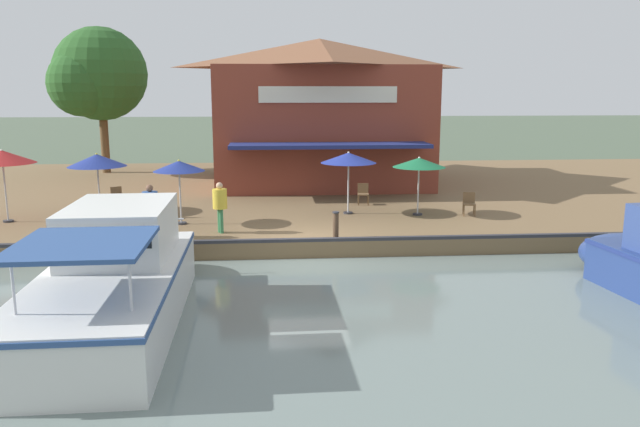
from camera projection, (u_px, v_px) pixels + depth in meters
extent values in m
plane|color=#4C5B47|center=(308.00, 261.00, 19.35)|extent=(220.00, 220.00, 0.00)
cube|color=brown|center=(294.00, 194.00, 30.05)|extent=(22.00, 56.00, 0.60)
cube|color=#2D2D33|center=(308.00, 240.00, 19.33)|extent=(0.20, 50.40, 0.10)
cube|color=brown|center=(319.00, 125.00, 31.99)|extent=(9.56, 10.04, 5.72)
pyramid|color=brown|center=(319.00, 53.00, 31.29)|extent=(10.03, 10.54, 1.43)
cube|color=navy|center=(330.00, 145.00, 26.54)|extent=(1.80, 8.53, 0.16)
cube|color=silver|center=(328.00, 94.00, 26.97)|extent=(0.08, 6.02, 0.70)
cylinder|color=#B7B7B7|center=(180.00, 194.00, 21.66)|extent=(0.06, 0.06, 2.10)
cylinder|color=#2D2D33|center=(181.00, 223.00, 21.86)|extent=(0.36, 0.36, 0.06)
cone|color=navy|center=(179.00, 166.00, 21.47)|extent=(1.78, 1.78, 0.36)
cone|color=yellow|center=(179.00, 165.00, 21.47)|extent=(1.10, 1.10, 0.28)
sphere|color=yellow|center=(179.00, 161.00, 21.44)|extent=(0.08, 0.08, 0.08)
cylinder|color=#B7B7B7|center=(5.00, 189.00, 21.99)|extent=(0.06, 0.06, 2.39)
cylinder|color=#2D2D33|center=(8.00, 221.00, 22.21)|extent=(0.36, 0.36, 0.06)
cone|color=maroon|center=(2.00, 157.00, 21.77)|extent=(2.24, 2.24, 0.46)
cone|color=white|center=(2.00, 156.00, 21.76)|extent=(1.39, 1.39, 0.37)
sphere|color=white|center=(1.00, 150.00, 21.72)|extent=(0.08, 0.08, 0.08)
cylinder|color=#B7B7B7|center=(99.00, 185.00, 23.79)|extent=(0.06, 0.06, 2.08)
cylinder|color=#2D2D33|center=(100.00, 211.00, 23.99)|extent=(0.36, 0.36, 0.06)
cone|color=navy|center=(97.00, 160.00, 23.61)|extent=(2.19, 2.19, 0.47)
cone|color=yellow|center=(97.00, 160.00, 23.60)|extent=(1.36, 1.36, 0.38)
sphere|color=yellow|center=(96.00, 154.00, 23.56)|extent=(0.08, 0.08, 0.08)
cylinder|color=#B7B7B7|center=(418.00, 188.00, 23.25)|extent=(0.06, 0.06, 2.04)
cylinder|color=#2D2D33|center=(417.00, 214.00, 23.44)|extent=(0.36, 0.36, 0.06)
cone|color=#19663D|center=(419.00, 162.00, 23.06)|extent=(1.96, 1.96, 0.35)
cone|color=silver|center=(419.00, 162.00, 23.06)|extent=(1.22, 1.22, 0.28)
sphere|color=silver|center=(419.00, 158.00, 23.03)|extent=(0.08, 0.08, 0.08)
cylinder|color=#B7B7B7|center=(348.00, 185.00, 23.50)|extent=(0.06, 0.06, 2.19)
cylinder|color=#2D2D33|center=(348.00, 213.00, 23.71)|extent=(0.36, 0.36, 0.06)
cone|color=navy|center=(348.00, 158.00, 23.30)|extent=(2.09, 2.09, 0.38)
cone|color=white|center=(348.00, 157.00, 23.30)|extent=(1.30, 1.30, 0.31)
sphere|color=white|center=(349.00, 153.00, 23.26)|extent=(0.08, 0.08, 0.08)
cube|color=brown|center=(475.00, 211.00, 23.13)|extent=(0.05, 0.05, 0.42)
cube|color=brown|center=(464.00, 211.00, 23.18)|extent=(0.05, 0.05, 0.42)
cube|color=brown|center=(474.00, 209.00, 23.52)|extent=(0.05, 0.05, 0.42)
cube|color=brown|center=(463.00, 209.00, 23.57)|extent=(0.05, 0.05, 0.42)
cube|color=brown|center=(469.00, 204.00, 23.31)|extent=(0.52, 0.52, 0.05)
cube|color=brown|center=(469.00, 197.00, 23.46)|extent=(0.13, 0.44, 0.40)
cube|color=brown|center=(161.00, 214.00, 22.48)|extent=(0.05, 0.05, 0.42)
cube|color=brown|center=(151.00, 214.00, 22.57)|extent=(0.05, 0.05, 0.42)
cube|color=brown|center=(166.00, 212.00, 22.87)|extent=(0.05, 0.05, 0.42)
cube|color=brown|center=(156.00, 212.00, 22.95)|extent=(0.05, 0.05, 0.42)
cube|color=brown|center=(158.00, 207.00, 22.68)|extent=(0.55, 0.55, 0.05)
cube|color=brown|center=(161.00, 200.00, 22.83)|extent=(0.17, 0.43, 0.40)
cube|color=brown|center=(368.00, 200.00, 25.35)|extent=(0.04, 0.04, 0.42)
cube|color=brown|center=(359.00, 200.00, 25.35)|extent=(0.04, 0.04, 0.42)
cube|color=brown|center=(368.00, 199.00, 25.74)|extent=(0.04, 0.04, 0.42)
cube|color=brown|center=(358.00, 199.00, 25.74)|extent=(0.04, 0.04, 0.42)
cube|color=brown|center=(363.00, 194.00, 25.50)|extent=(0.48, 0.48, 0.05)
cube|color=brown|center=(363.00, 188.00, 25.66)|extent=(0.08, 0.44, 0.40)
cube|color=brown|center=(136.00, 219.00, 21.71)|extent=(0.05, 0.05, 0.42)
cube|color=brown|center=(124.00, 219.00, 21.62)|extent=(0.05, 0.05, 0.42)
cube|color=brown|center=(137.00, 216.00, 22.09)|extent=(0.05, 0.05, 0.42)
cube|color=brown|center=(125.00, 217.00, 22.00)|extent=(0.05, 0.05, 0.42)
cube|color=brown|center=(130.00, 212.00, 21.81)|extent=(0.50, 0.50, 0.05)
cube|color=brown|center=(130.00, 205.00, 21.96)|extent=(0.11, 0.44, 0.40)
cube|color=brown|center=(125.00, 203.00, 24.64)|extent=(0.05, 0.05, 0.42)
cube|color=brown|center=(114.00, 204.00, 24.43)|extent=(0.05, 0.05, 0.42)
cube|color=brown|center=(122.00, 202.00, 24.97)|extent=(0.05, 0.05, 0.42)
cube|color=brown|center=(112.00, 203.00, 24.76)|extent=(0.05, 0.05, 0.42)
cube|color=brown|center=(118.00, 198.00, 24.66)|extent=(0.60, 0.60, 0.05)
cube|color=brown|center=(116.00, 192.00, 24.78)|extent=(0.24, 0.41, 0.40)
cylinder|color=#2D5193|center=(149.00, 225.00, 19.70)|extent=(0.13, 0.13, 0.83)
cylinder|color=#2D5193|center=(154.00, 225.00, 19.78)|extent=(0.13, 0.13, 0.83)
cylinder|color=#2D5193|center=(150.00, 202.00, 19.59)|extent=(0.48, 0.48, 0.66)
sphere|color=brown|center=(149.00, 188.00, 19.51)|extent=(0.22, 0.22, 0.22)
cylinder|color=#337547|center=(221.00, 221.00, 20.38)|extent=(0.13, 0.13, 0.81)
cylinder|color=#337547|center=(220.00, 220.00, 20.52)|extent=(0.13, 0.13, 0.81)
cylinder|color=gold|center=(220.00, 199.00, 20.31)|extent=(0.47, 0.47, 0.64)
sphere|color=tan|center=(219.00, 186.00, 20.23)|extent=(0.22, 0.22, 0.22)
ellipsoid|color=navy|center=(629.00, 256.00, 17.48)|extent=(3.01, 2.92, 1.15)
cube|color=silver|center=(111.00, 300.00, 13.59)|extent=(7.59, 2.95, 1.28)
ellipsoid|color=silver|center=(142.00, 255.00, 17.28)|extent=(2.71, 2.73, 1.28)
cube|color=#2D4C84|center=(109.00, 275.00, 13.48)|extent=(7.68, 2.99, 0.10)
cube|color=white|center=(120.00, 230.00, 14.65)|extent=(3.23, 2.31, 1.23)
cube|color=black|center=(104.00, 239.00, 13.08)|extent=(0.09, 1.98, 0.43)
cube|color=#2D4C84|center=(82.00, 244.00, 11.53)|extent=(2.68, 2.45, 0.09)
cylinder|color=silver|center=(130.00, 283.00, 10.95)|extent=(0.05, 0.05, 1.05)
cylinder|color=silver|center=(13.00, 286.00, 10.77)|extent=(0.05, 0.05, 1.05)
cylinder|color=silver|center=(143.00, 220.00, 17.40)|extent=(0.08, 2.26, 0.04)
cylinder|color=#473323|center=(336.00, 226.00, 19.57)|extent=(0.18, 0.18, 0.84)
cylinder|color=#2D2D33|center=(336.00, 212.00, 19.48)|extent=(0.22, 0.22, 0.04)
cylinder|color=brown|center=(105.00, 141.00, 35.28)|extent=(0.46, 0.46, 3.58)
sphere|color=#285623|center=(100.00, 74.00, 34.56)|extent=(5.13, 5.13, 5.13)
sphere|color=#285623|center=(81.00, 83.00, 33.60)|extent=(3.59, 3.59, 3.59)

